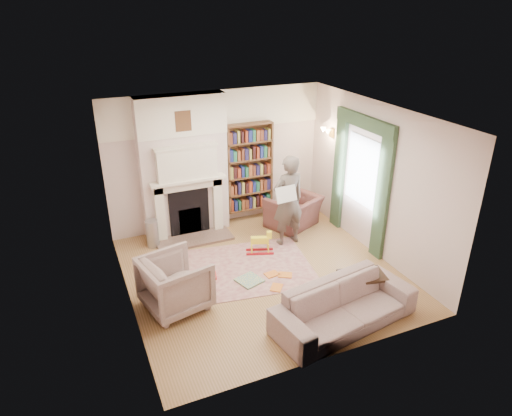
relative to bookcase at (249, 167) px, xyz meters
name	(u,v)px	position (x,y,z in m)	size (l,w,h in m)	color
floor	(262,273)	(-0.65, -2.12, -1.18)	(4.50, 4.50, 0.00)	brown
ceiling	(263,115)	(-0.65, -2.12, 1.62)	(4.50, 4.50, 0.00)	white
wall_back	(217,159)	(-0.65, 0.13, 0.22)	(4.50, 4.50, 0.00)	beige
wall_front	(337,268)	(-0.65, -4.37, 0.22)	(4.50, 4.50, 0.00)	beige
wall_left	(121,225)	(-2.90, -2.12, 0.22)	(4.50, 4.50, 0.00)	beige
wall_right	(376,180)	(1.60, -2.12, 0.22)	(4.50, 4.50, 0.00)	beige
fireplace	(184,168)	(-1.40, -0.07, 0.21)	(1.70, 0.58, 2.80)	beige
bookcase	(249,167)	(0.00, 0.00, 0.00)	(1.00, 0.24, 1.85)	brown
window	(362,171)	(1.58, -1.72, 0.27)	(0.02, 0.90, 1.30)	silver
curtain_left	(382,197)	(1.55, -2.42, 0.02)	(0.07, 0.32, 2.40)	#2E442C
curtain_right	(339,172)	(1.55, -1.02, 0.02)	(0.07, 0.32, 2.40)	#2E442C
pelmet	(365,122)	(1.54, -1.72, 1.20)	(0.09, 1.70, 0.24)	#2E442C
wall_sconce	(324,134)	(1.38, -0.62, 0.72)	(0.20, 0.24, 0.24)	gold
rug	(245,268)	(-0.87, -1.88, -1.17)	(2.33, 1.79, 0.01)	#CAAE98
armchair_reading	(293,212)	(0.71, -0.71, -0.85)	(1.01, 0.88, 0.66)	#4C2A28
armchair_left	(175,283)	(-2.25, -2.47, -0.75)	(0.91, 0.94, 0.86)	#C0B19E
sofa	(344,306)	(-0.10, -3.85, -0.86)	(2.19, 0.85, 0.64)	#B5A395
man_reading	(288,201)	(0.26, -1.31, -0.28)	(0.66, 0.43, 1.80)	#534942
newspaper	(286,194)	(0.11, -1.51, -0.04)	(0.42, 0.02, 0.29)	silver
coffee_table	(361,286)	(0.50, -3.43, -0.95)	(0.70, 0.45, 0.45)	black
paraffin_heater	(152,234)	(-2.20, -0.41, -0.90)	(0.24, 0.24, 0.55)	#A5A8AD
rocking_horse	(260,242)	(-0.40, -1.48, -0.95)	(0.52, 0.21, 0.46)	yellow
board_game	(249,280)	(-0.96, -2.29, -1.15)	(0.38, 0.38, 0.03)	#E0C44F
game_box_lid	(207,276)	(-1.59, -1.90, -1.14)	(0.32, 0.22, 0.05)	red
comic_annuals	(278,279)	(-0.48, -2.43, -1.16)	(0.60, 0.65, 0.02)	red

